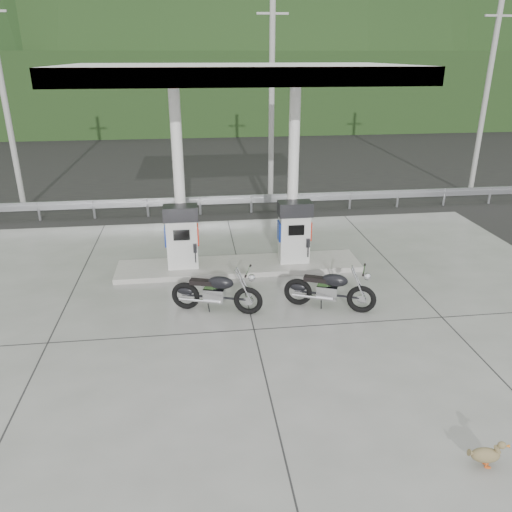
{
  "coord_description": "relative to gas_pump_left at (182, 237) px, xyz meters",
  "views": [
    {
      "loc": [
        -1.19,
        -10.76,
        5.83
      ],
      "look_at": [
        0.3,
        1.0,
        1.0
      ],
      "focal_mm": 35.0,
      "sensor_mm": 36.0,
      "label": 1
    }
  ],
  "objects": [
    {
      "name": "motorcycle_right",
      "position": [
        0.82,
        -2.5,
        -0.55
      ],
      "size": [
        2.2,
        1.25,
        1.0
      ],
      "primitive_type": null,
      "rotation": [
        0.0,
        0.0,
        -0.3
      ],
      "color": "black",
      "rests_on": "forecourt_apron"
    },
    {
      "name": "forested_hills",
      "position": [
        1.6,
        57.5,
        -1.07
      ],
      "size": [
        100.0,
        40.0,
        140.0
      ],
      "primitive_type": null,
      "color": "black",
      "rests_on": "ground"
    },
    {
      "name": "gas_pump_left",
      "position": [
        0.0,
        0.0,
        0.0
      ],
      "size": [
        0.95,
        0.55,
        1.8
      ],
      "primitive_type": null,
      "color": "silver",
      "rests_on": "pump_island"
    },
    {
      "name": "road",
      "position": [
        1.6,
        9.0,
        -1.07
      ],
      "size": [
        60.0,
        7.0,
        0.01
      ],
      "primitive_type": "cube",
      "color": "black",
      "rests_on": "ground"
    },
    {
      "name": "utility_pole_b",
      "position": [
        3.6,
        7.0,
        2.93
      ],
      "size": [
        0.22,
        0.22,
        8.0
      ],
      "primitive_type": "cylinder",
      "color": "gray",
      "rests_on": "ground"
    },
    {
      "name": "utility_pole_a",
      "position": [
        -6.4,
        7.0,
        2.93
      ],
      "size": [
        0.22,
        0.22,
        8.0
      ],
      "primitive_type": "cylinder",
      "color": "gray",
      "rests_on": "ground"
    },
    {
      "name": "tree_band",
      "position": [
        1.6,
        27.5,
        1.93
      ],
      "size": [
        80.0,
        6.0,
        6.0
      ],
      "primitive_type": "cube",
      "color": "black",
      "rests_on": "ground"
    },
    {
      "name": "utility_pole_c",
      "position": [
        12.6,
        7.0,
        2.93
      ],
      "size": [
        0.22,
        0.22,
        8.0
      ],
      "primitive_type": "cylinder",
      "color": "gray",
      "rests_on": "ground"
    },
    {
      "name": "duck",
      "position": [
        4.57,
        -7.93,
        -0.86
      ],
      "size": [
        0.55,
        0.22,
        0.39
      ],
      "primitive_type": null,
      "rotation": [
        0.0,
        0.0,
        -0.14
      ],
      "color": "brown",
      "rests_on": "forecourt_apron"
    },
    {
      "name": "forecourt_apron",
      "position": [
        1.6,
        -2.5,
        -1.06
      ],
      "size": [
        18.0,
        14.0,
        0.02
      ],
      "primitive_type": "cube",
      "color": "slate",
      "rests_on": "ground"
    },
    {
      "name": "motorcycle_left",
      "position": [
        3.55,
        -2.7,
        -0.55
      ],
      "size": [
        2.19,
        1.41,
        0.99
      ],
      "primitive_type": null,
      "rotation": [
        0.0,
        0.0,
        -0.39
      ],
      "color": "black",
      "rests_on": "forecourt_apron"
    },
    {
      "name": "ground",
      "position": [
        1.6,
        -2.5,
        -1.07
      ],
      "size": [
        160.0,
        160.0,
        0.0
      ],
      "primitive_type": "plane",
      "color": "black",
      "rests_on": "ground"
    },
    {
      "name": "gas_pump_right",
      "position": [
        3.2,
        0.0,
        0.0
      ],
      "size": [
        0.95,
        0.55,
        1.8
      ],
      "primitive_type": null,
      "color": "silver",
      "rests_on": "pump_island"
    },
    {
      "name": "guardrail",
      "position": [
        1.6,
        5.5,
        -0.36
      ],
      "size": [
        26.0,
        0.16,
        1.42
      ],
      "primitive_type": null,
      "color": "gray",
      "rests_on": "ground"
    },
    {
      "name": "canopy_column_left",
      "position": [
        0.0,
        0.4,
        1.6
      ],
      "size": [
        0.3,
        0.3,
        5.0
      ],
      "primitive_type": "cylinder",
      "color": "white",
      "rests_on": "pump_island"
    },
    {
      "name": "pump_island",
      "position": [
        1.6,
        0.0,
        -0.98
      ],
      "size": [
        7.0,
        1.4,
        0.15
      ],
      "primitive_type": "cube",
      "color": "gray",
      "rests_on": "forecourt_apron"
    },
    {
      "name": "canopy_column_right",
      "position": [
        3.2,
        0.4,
        1.6
      ],
      "size": [
        0.3,
        0.3,
        5.0
      ],
      "primitive_type": "cylinder",
      "color": "white",
      "rests_on": "pump_island"
    },
    {
      "name": "canopy_roof",
      "position": [
        1.6,
        0.0,
        4.3
      ],
      "size": [
        8.5,
        5.0,
        0.4
      ],
      "primitive_type": "cube",
      "color": "silver",
      "rests_on": "canopy_column_left"
    }
  ]
}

